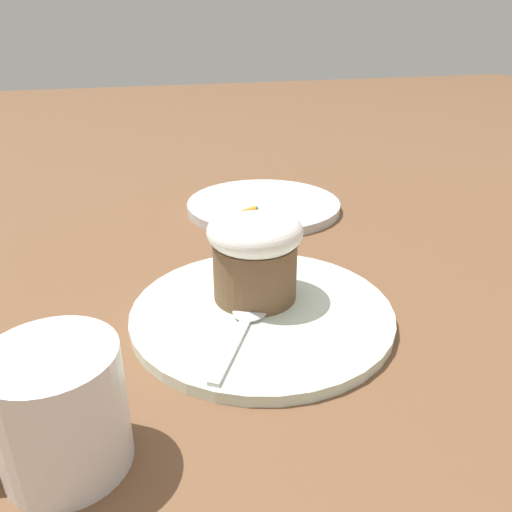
{
  "coord_description": "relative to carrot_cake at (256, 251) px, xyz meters",
  "views": [
    {
      "loc": [
        0.13,
        0.4,
        0.27
      ],
      "look_at": [
        -0.0,
        -0.02,
        0.06
      ],
      "focal_mm": 35.0,
      "sensor_mm": 36.0,
      "label": 1
    }
  ],
  "objects": [
    {
      "name": "carrot_cake",
      "position": [
        0.0,
        0.0,
        0.0
      ],
      "size": [
        0.09,
        0.09,
        0.1
      ],
      "color": "brown",
      "rests_on": "dessert_plate"
    },
    {
      "name": "dessert_plate",
      "position": [
        0.0,
        0.02,
        -0.06
      ],
      "size": [
        0.26,
        0.26,
        0.01
      ],
      "color": "silver",
      "rests_on": "ground_plane"
    },
    {
      "name": "ground_plane",
      "position": [
        0.0,
        0.02,
        -0.06
      ],
      "size": [
        4.0,
        4.0,
        0.0
      ],
      "primitive_type": "plane",
      "color": "brown"
    },
    {
      "name": "side_plate",
      "position": [
        -0.1,
        -0.27,
        -0.06
      ],
      "size": [
        0.24,
        0.24,
        0.01
      ],
      "color": "silver",
      "rests_on": "ground_plane"
    },
    {
      "name": "spoon",
      "position": [
        0.02,
        0.04,
        -0.05
      ],
      "size": [
        0.09,
        0.13,
        0.01
      ],
      "color": "silver",
      "rests_on": "dessert_plate"
    },
    {
      "name": "coffee_cup",
      "position": [
        0.18,
        0.16,
        -0.02
      ],
      "size": [
        0.12,
        0.08,
        0.09
      ],
      "color": "white",
      "rests_on": "ground_plane"
    }
  ]
}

